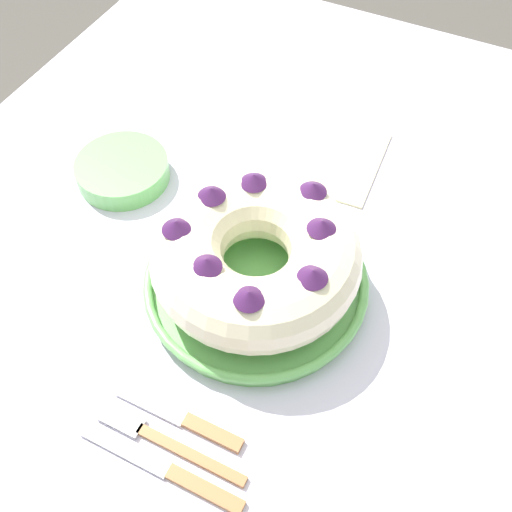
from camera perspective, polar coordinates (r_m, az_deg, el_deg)
The scene contains 9 objects.
ground_plane at distance 1.48m, azimuth 1.43°, elevation -19.84°, with size 8.00×8.00×0.00m, color #4C4742.
dining_table at distance 0.85m, azimuth 2.34°, elevation -6.52°, with size 1.34×1.17×0.76m.
serving_dish at distance 0.77m, azimuth 0.00°, elevation -2.58°, with size 0.29×0.29×0.03m.
bundt_cake at distance 0.72m, azimuth 0.00°, elevation 0.06°, with size 0.26×0.26×0.10m.
fork at distance 0.70m, azimuth -9.00°, elevation -16.92°, with size 0.02×0.19×0.01m.
serving_knife at distance 0.68m, azimuth -8.05°, elevation -19.72°, with size 0.02×0.20×0.01m.
cake_knife at distance 0.70m, azimuth -6.59°, elevation -15.29°, with size 0.02×0.16×0.01m.
side_bowl at distance 0.92m, azimuth -12.60°, elevation 7.99°, with size 0.14×0.14×0.03m, color #6BB760.
napkin at distance 0.94m, azimuth 8.05°, elevation 9.09°, with size 0.17×0.12×0.00m, color beige.
Camera 1 is at (-0.40, -0.16, 1.41)m, focal length 42.00 mm.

